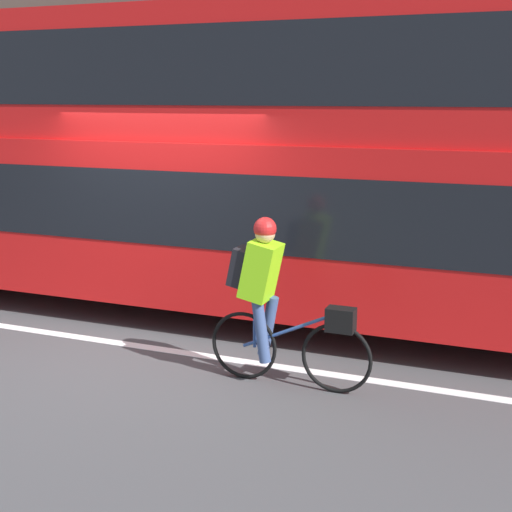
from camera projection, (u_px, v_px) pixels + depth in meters
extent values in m
plane|color=#424244|center=(144.00, 347.00, 7.79)|extent=(80.00, 80.00, 0.00)
cube|color=silver|center=(143.00, 347.00, 7.78)|extent=(50.00, 0.14, 0.01)
cube|color=#A8A399|center=(305.00, 243.00, 12.93)|extent=(60.00, 2.13, 0.13)
cylinder|color=black|center=(470.00, 292.00, 8.02)|extent=(1.04, 0.30, 1.04)
cube|color=red|center=(194.00, 210.00, 9.12)|extent=(11.19, 2.57, 1.88)
cube|color=black|center=(193.00, 193.00, 9.07)|extent=(10.74, 2.59, 0.83)
cube|color=red|center=(191.00, 76.00, 8.75)|extent=(11.19, 2.47, 1.46)
cube|color=black|center=(191.00, 70.00, 8.73)|extent=(10.74, 2.49, 0.82)
torus|color=black|center=(337.00, 358.00, 6.52)|extent=(0.67, 0.04, 0.67)
torus|color=black|center=(244.00, 345.00, 6.85)|extent=(0.67, 0.04, 0.67)
cylinder|color=#2D4C8C|center=(289.00, 330.00, 6.64)|extent=(0.93, 0.03, 0.46)
cylinder|color=#2D4C8C|center=(255.00, 322.00, 6.76)|extent=(0.03, 0.03, 0.49)
cube|color=black|center=(341.00, 320.00, 6.43)|extent=(0.26, 0.16, 0.22)
cube|color=#8CE019|center=(261.00, 270.00, 6.62)|extent=(0.37, 0.32, 0.58)
cube|color=black|center=(241.00, 266.00, 6.69)|extent=(0.21, 0.26, 0.38)
cylinder|color=#384C7A|center=(268.00, 326.00, 6.81)|extent=(0.21, 0.11, 0.60)
cylinder|color=#384C7A|center=(261.00, 332.00, 6.65)|extent=(0.19, 0.11, 0.60)
sphere|color=tan|center=(265.00, 233.00, 6.53)|extent=(0.19, 0.19, 0.19)
sphere|color=red|center=(265.00, 229.00, 6.52)|extent=(0.21, 0.21, 0.21)
cylinder|color=#515156|center=(258.00, 212.00, 13.03)|extent=(0.57, 0.57, 0.92)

